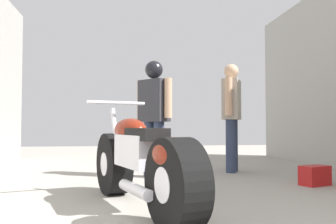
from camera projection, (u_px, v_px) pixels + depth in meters
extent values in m
plane|color=#9E998E|center=(175.00, 186.00, 4.17)|extent=(17.13, 17.13, 0.00)
cylinder|color=black|center=(114.00, 164.00, 3.67)|extent=(0.40, 0.67, 0.63)
cylinder|color=silver|center=(114.00, 164.00, 3.67)|extent=(0.29, 0.30, 0.24)
cylinder|color=black|center=(176.00, 184.00, 2.38)|extent=(0.40, 0.67, 0.63)
cylinder|color=silver|center=(176.00, 184.00, 2.38)|extent=(0.29, 0.30, 0.24)
cube|color=silver|center=(139.00, 151.00, 3.03)|extent=(0.42, 0.68, 0.28)
ellipsoid|color=maroon|center=(130.00, 130.00, 3.23)|extent=(0.40, 0.57, 0.22)
cube|color=black|center=(146.00, 134.00, 2.87)|extent=(0.35, 0.52, 0.10)
ellipsoid|color=maroon|center=(173.00, 154.00, 2.43)|extent=(0.38, 0.49, 0.24)
cylinder|color=silver|center=(115.00, 135.00, 3.64)|extent=(0.12, 0.25, 0.57)
cylinder|color=silver|center=(117.00, 103.00, 3.62)|extent=(0.59, 0.22, 0.04)
cylinder|color=silver|center=(135.00, 190.00, 2.69)|extent=(0.25, 0.55, 0.09)
cylinder|color=#2D3851|center=(231.00, 146.00, 5.35)|extent=(0.21, 0.21, 0.81)
cylinder|color=#2D3851|center=(233.00, 145.00, 5.54)|extent=(0.21, 0.21, 0.81)
cube|color=#B2A899|center=(232.00, 100.00, 5.48)|extent=(0.42, 0.51, 0.62)
cylinder|color=tan|center=(229.00, 97.00, 5.21)|extent=(0.15, 0.15, 0.57)
cylinder|color=tan|center=(234.00, 99.00, 5.74)|extent=(0.15, 0.15, 0.57)
sphere|color=tan|center=(231.00, 71.00, 5.49)|extent=(0.22, 0.22, 0.22)
cylinder|color=#2D3851|center=(149.00, 149.00, 4.96)|extent=(0.21, 0.21, 0.77)
cylinder|color=#2D3851|center=(159.00, 150.00, 4.84)|extent=(0.21, 0.21, 0.77)
cube|color=#2D2D33|center=(154.00, 101.00, 4.93)|extent=(0.45, 0.47, 0.59)
cylinder|color=tan|center=(141.00, 100.00, 5.10)|extent=(0.15, 0.15, 0.54)
cylinder|color=tan|center=(168.00, 98.00, 4.76)|extent=(0.15, 0.15, 0.54)
sphere|color=black|center=(154.00, 71.00, 4.95)|extent=(0.21, 0.21, 0.21)
sphere|color=black|center=(154.00, 70.00, 4.95)|extent=(0.25, 0.25, 0.25)
cube|color=#B21919|center=(315.00, 176.00, 4.20)|extent=(0.39, 0.31, 0.23)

